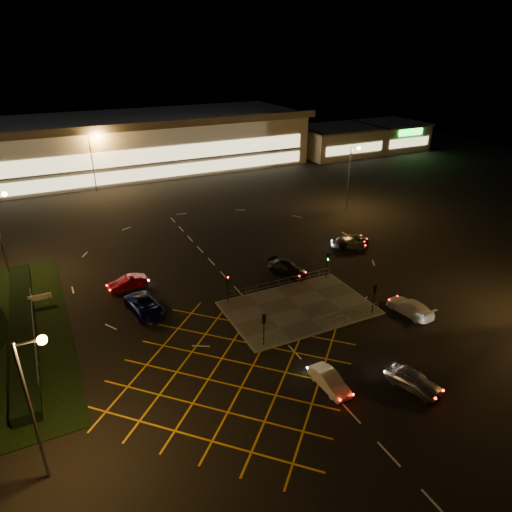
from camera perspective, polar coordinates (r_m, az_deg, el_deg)
name	(u,v)px	position (r m, az deg, el deg)	size (l,w,h in m)	color
ground	(272,304)	(47.01, 1.99, -5.98)	(180.00, 180.00, 0.00)	black
pedestrian_island	(299,308)	(46.37, 5.35, -6.47)	(14.00, 9.00, 0.12)	#4C4944
hedge	(22,326)	(47.87, -27.18, -7.77)	(2.00, 26.00, 1.00)	black
supermarket	(132,143)	(100.98, -15.20, 13.51)	(72.00, 26.50, 10.50)	beige
retail_unit_a	(337,140)	(112.58, 10.05, 14.03)	(18.80, 14.80, 6.35)	beige
retail_unit_b	(390,135)	(122.53, 16.35, 14.32)	(14.80, 14.80, 6.35)	beige
streetlight_sw	(35,391)	(29.43, -25.92, -14.97)	(1.78, 0.56, 10.03)	slate
streetlight_nw	(2,224)	(56.39, -29.21, 3.55)	(1.78, 0.56, 10.03)	slate
streetlight_ne	(352,170)	(72.68, 11.88, 10.53)	(1.78, 0.56, 10.03)	slate
streetlight_far_left	(94,155)	(85.76, -19.60, 11.84)	(1.78, 0.56, 10.03)	slate
streetlight_far_right	(288,134)	(100.31, 4.05, 14.95)	(1.78, 0.56, 10.03)	slate
signal_sw	(264,323)	(39.68, 0.99, -8.40)	(0.28, 0.30, 3.15)	black
signal_se	(374,293)	(45.65, 14.56, -4.45)	(0.28, 0.30, 3.15)	black
signal_nw	(228,283)	(45.91, -3.56, -3.43)	(0.28, 0.30, 3.15)	black
signal_ne	(327,260)	(51.15, 8.91, -0.54)	(0.28, 0.30, 3.15)	black
car_near_silver	(414,380)	(38.31, 19.09, -14.44)	(1.78, 4.42, 1.50)	#ABAEB2
car_queue_white	(329,381)	(36.87, 9.17, -15.13)	(1.40, 4.00, 1.32)	silver
car_left_blue	(145,306)	(46.40, -13.69, -6.09)	(2.60, 5.63, 1.57)	#0B1046
car_far_dkgrey	(288,269)	(52.50, 3.97, -1.59)	(1.99, 4.90, 1.42)	black
car_right_silver	(348,242)	(60.30, 11.49, 1.67)	(1.79, 4.45, 1.52)	#B6B8BE
car_circ_red	(128,283)	(51.36, -15.74, -3.23)	(1.46, 4.19, 1.38)	maroon
car_east_grey	(351,240)	(61.25, 11.80, 1.94)	(2.28, 4.94, 1.37)	black
car_approach_white	(410,307)	(47.53, 18.70, -6.06)	(2.01, 4.95, 1.44)	silver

